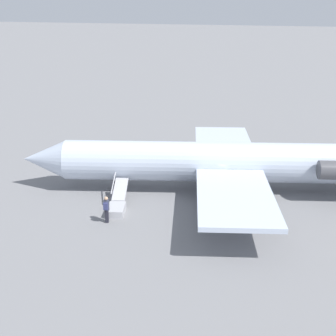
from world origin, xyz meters
The scene contains 4 objects.
ground_plane centered at (0.00, 0.00, 0.00)m, with size 600.00×600.00×0.00m, color slate.
airplane_main centered at (-0.92, -0.31, 2.27)m, with size 27.87×21.37×7.55m.
boarding_stairs centered at (4.85, 5.85, 0.39)m, with size 2.27×4.13×1.82m.
passenger centered at (4.63, 7.64, 1.00)m, with size 0.43×0.57×1.74m.
Camera 1 is at (-8.78, 31.02, 12.92)m, focal length 50.00 mm.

